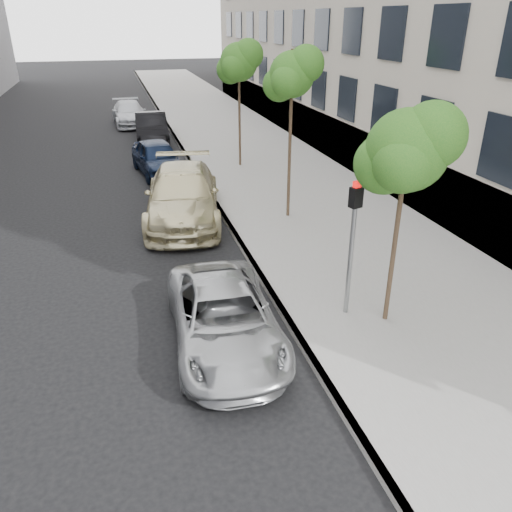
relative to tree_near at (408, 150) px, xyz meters
name	(u,v)px	position (x,y,z in m)	size (l,w,h in m)	color
ground	(263,396)	(-3.23, -1.50, -3.82)	(160.00, 160.00, 0.00)	black
sidewalk	(220,125)	(1.07, 22.50, -3.75)	(6.40, 72.00, 0.14)	gray
curb	(169,128)	(-2.05, 22.50, -3.75)	(0.15, 72.00, 0.14)	#9E9B93
tree_near	(408,150)	(0.00, 0.00, 0.00)	(1.86, 1.66, 4.60)	#38281C
tree_mid	(293,75)	(0.00, 6.50, 0.71)	(1.69, 1.49, 5.24)	#38281C
tree_far	(239,62)	(0.00, 13.00, 0.58)	(1.84, 1.64, 5.18)	#38281C
signal_pole	(353,234)	(-0.74, 0.47, -1.80)	(0.28, 0.24, 3.00)	#939699
minivan	(224,318)	(-3.55, 0.23, -3.21)	(2.04, 4.43, 1.23)	#A0A2A5
suv	(183,195)	(-3.33, 7.47, -2.99)	(2.32, 5.69, 1.65)	#C9BD8F
sedan_blue	(158,158)	(-3.61, 12.99, -3.11)	(1.67, 4.15, 1.41)	black
sedan_black	(151,128)	(-3.33, 19.16, -3.07)	(1.60, 4.58, 1.51)	black
sedan_rear	(130,113)	(-4.21, 24.42, -3.13)	(1.93, 4.75, 1.38)	#B0B3B8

